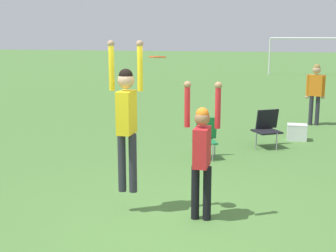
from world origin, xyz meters
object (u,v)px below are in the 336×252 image
(person_jumping, at_px, (126,113))
(camping_chair_0, at_px, (267,126))
(camping_chair_1, at_px, (206,136))
(frisbee, at_px, (157,57))
(person_defending, at_px, (202,149))
(person_spectator_near, at_px, (315,88))
(cooler_box, at_px, (297,132))

(person_jumping, bearing_deg, camping_chair_0, -20.78)
(camping_chair_1, bearing_deg, person_jumping, 54.28)
(frisbee, distance_m, camping_chair_1, 3.85)
(person_defending, bearing_deg, camping_chair_0, 171.84)
(person_spectator_near, bearing_deg, frisbee, -90.69)
(camping_chair_0, bearing_deg, person_jumping, 36.02)
(camping_chair_1, height_order, person_spectator_near, person_spectator_near)
(person_jumping, relative_size, frisbee, 9.05)
(frisbee, distance_m, camping_chair_0, 5.25)
(camping_chair_0, height_order, cooler_box, camping_chair_0)
(person_defending, bearing_deg, frisbee, -92.22)
(person_jumping, height_order, person_spectator_near, person_jumping)
(person_spectator_near, bearing_deg, person_jumping, -93.68)
(camping_chair_1, bearing_deg, camping_chair_0, -158.27)
(person_jumping, distance_m, frisbee, 0.94)
(person_jumping, height_order, frisbee, person_jumping)
(frisbee, bearing_deg, person_spectator_near, 69.34)
(person_jumping, xyz_separation_m, person_defending, (1.12, -0.05, -0.47))
(person_defending, height_order, cooler_box, person_defending)
(person_defending, relative_size, frisbee, 8.12)
(person_defending, relative_size, camping_chair_0, 2.31)
(person_jumping, relative_size, person_spectator_near, 1.26)
(person_defending, distance_m, cooler_box, 5.85)
(camping_chair_0, relative_size, person_spectator_near, 0.49)
(camping_chair_0, distance_m, cooler_box, 1.15)
(camping_chair_0, height_order, camping_chair_1, camping_chair_0)
(camping_chair_0, bearing_deg, frisbee, 41.00)
(person_spectator_near, height_order, cooler_box, person_spectator_near)
(person_jumping, distance_m, person_spectator_near, 8.36)
(person_defending, height_order, camping_chair_1, person_defending)
(person_defending, xyz_separation_m, camping_chair_1, (-0.40, 3.42, -0.58))
(person_jumping, height_order, person_defending, person_jumping)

